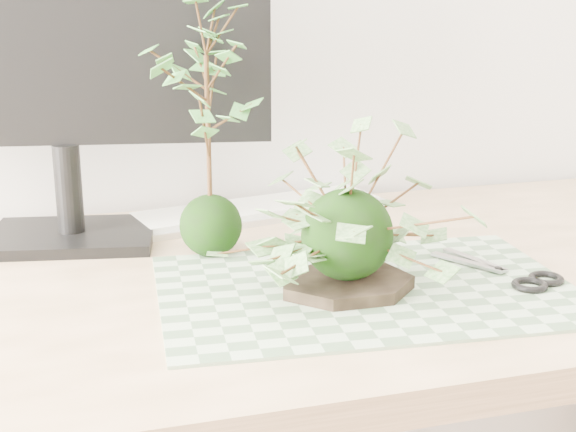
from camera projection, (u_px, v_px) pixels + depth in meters
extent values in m
cube|color=#E0B78D|center=(327.00, 280.00, 1.07)|extent=(1.60, 0.70, 0.04)
cube|color=#4F6F4D|center=(366.00, 288.00, 0.98)|extent=(0.53, 0.37, 0.00)
cylinder|color=black|center=(346.00, 284.00, 0.97)|extent=(0.17, 0.17, 0.01)
sphere|color=black|center=(347.00, 234.00, 0.95)|extent=(0.11, 0.11, 0.11)
sphere|color=black|center=(211.00, 225.00, 1.10)|extent=(0.09, 0.09, 0.09)
cylinder|color=#3F2612|center=(208.00, 136.00, 1.06)|extent=(0.01, 0.01, 0.21)
cube|color=silver|center=(259.00, 211.00, 1.31)|extent=(0.45, 0.22, 0.01)
cube|color=silver|center=(259.00, 206.00, 1.31)|extent=(0.42, 0.19, 0.01)
cube|color=black|center=(72.00, 236.00, 1.17)|extent=(0.26, 0.21, 0.02)
cylinder|color=black|center=(69.00, 189.00, 1.15)|extent=(0.04, 0.04, 0.13)
cube|color=black|center=(55.00, 9.00, 1.09)|extent=(0.58, 0.14, 0.37)
cube|color=gray|center=(478.00, 260.00, 1.07)|extent=(0.06, 0.10, 0.00)
cube|color=gray|center=(489.00, 259.00, 1.07)|extent=(0.04, 0.11, 0.00)
torus|color=black|center=(513.00, 286.00, 0.97)|extent=(0.06, 0.06, 0.01)
torus|color=black|center=(538.00, 283.00, 0.98)|extent=(0.06, 0.06, 0.01)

